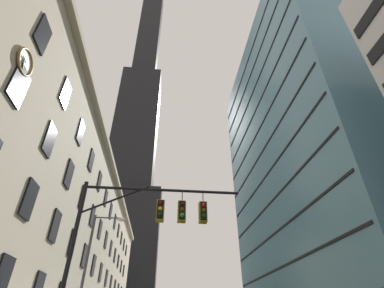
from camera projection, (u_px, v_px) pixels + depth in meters
name	position (u px, v px, depth m)	size (l,w,h in m)	color
station_building	(51.00, 244.00, 35.94)	(13.22, 73.13, 22.09)	#BCAF93
dark_skyscraper	(133.00, 157.00, 122.31)	(26.65, 26.65, 214.12)	black
glass_office_midrise	(315.00, 155.00, 42.77)	(16.92, 35.09, 48.29)	teal
traffic_signal_mast	(149.00, 226.00, 13.35)	(7.95, 0.63, 7.97)	black
street_lamppost	(90.00, 269.00, 17.57)	(2.15, 0.32, 8.37)	#47474C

